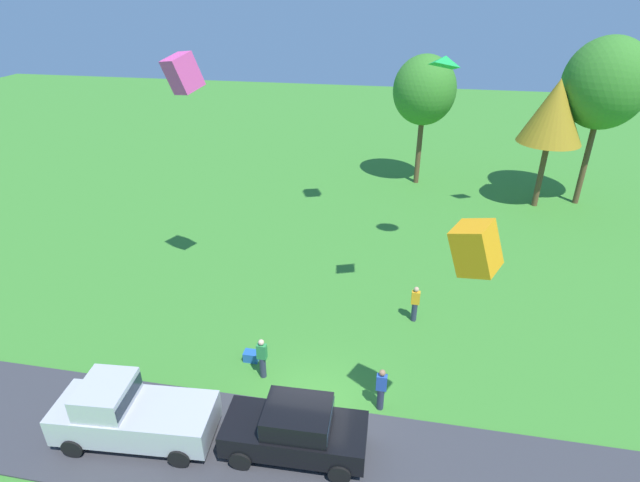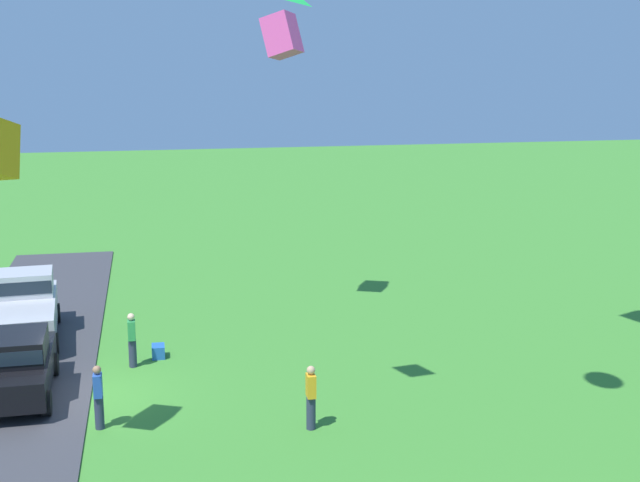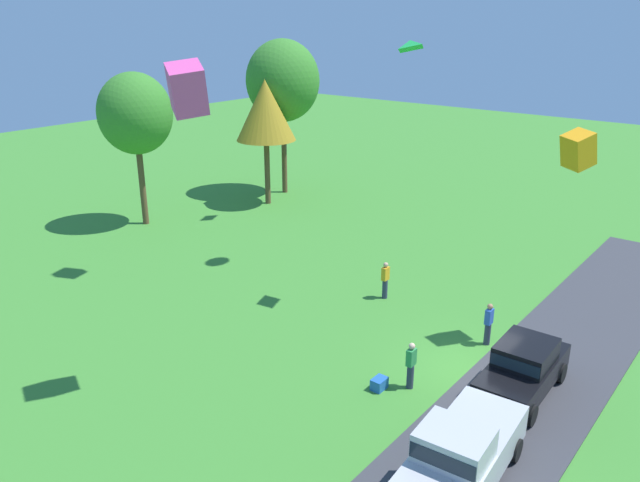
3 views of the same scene
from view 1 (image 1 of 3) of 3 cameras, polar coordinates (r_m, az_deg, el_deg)
The scene contains 14 objects.
ground_plane at distance 18.22m, azimuth -0.75°, elevation -18.70°, with size 120.00×120.00×0.00m, color #3D842D.
pavement_strip at distance 16.87m, azimuth -2.24°, elevation -23.61°, with size 36.00×4.40×0.06m, color #38383D.
car_pickup_far_end at distance 17.67m, azimuth -21.03°, elevation -17.81°, with size 5.13×2.35×2.14m.
car_sedan_mid_row at distance 16.28m, azimuth -2.78°, elevation -20.61°, with size 4.45×2.06×1.84m.
person_watching_sky at distance 21.94m, azimuth 10.80°, elevation -7.03°, with size 0.36×0.24×1.71m.
person_beside_suv at distance 17.77m, azimuth 7.00°, elevation -16.45°, with size 0.36×0.24×1.71m.
person_on_lawn at distance 18.93m, azimuth -6.62°, elevation -13.13°, with size 0.36×0.24×1.71m.
tree_left_of_center at distance 35.83m, azimuth 11.85°, elevation 16.47°, with size 4.23×4.23×8.94m.
tree_right_of_center at distance 34.14m, azimuth 25.20°, elevation 13.22°, with size 3.83×3.83×8.10m.
tree_far_right at distance 35.53m, azimuth 29.83°, elevation 15.31°, with size 4.95×4.95×10.44m.
cooler_box at distance 20.11m, azimuth -7.87°, elevation -12.89°, with size 0.56×0.40×0.40m, color blue.
kite_box_high_right at distance 12.53m, azimuth 17.39°, elevation -0.81°, with size 0.86×0.86×1.20m, color orange.
kite_box_low_drifter at distance 21.20m, azimuth -15.43°, elevation 17.99°, with size 0.97×0.97×1.36m, color #EA4C9E.
kite_diamond_high_left at distance 17.71m, azimuth 14.15°, elevation 19.34°, with size 0.82×1.10×0.32m, color green.
Camera 1 is at (2.52, -12.32, 13.18)m, focal length 28.00 mm.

